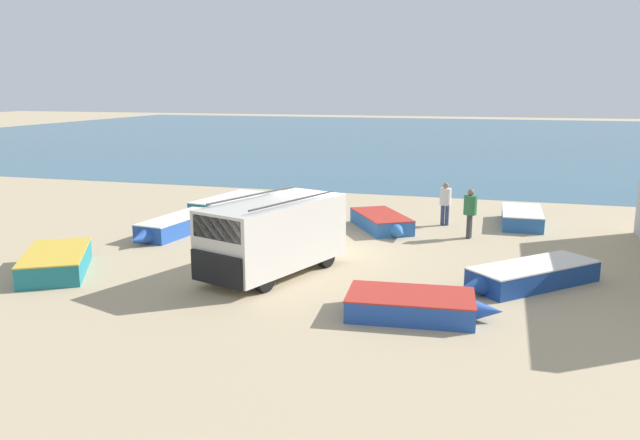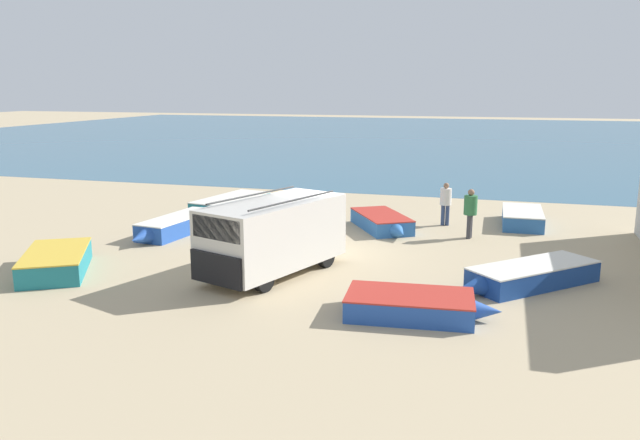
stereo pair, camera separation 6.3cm
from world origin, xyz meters
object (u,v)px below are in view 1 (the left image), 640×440
(fishing_rowboat_4, at_px, (382,222))
(fisherman_1, at_px, (470,209))
(fishing_rowboat_2, at_px, (529,275))
(fishing_rowboat_5, at_px, (229,203))
(fishing_rowboat_3, at_px, (57,261))
(fishing_rowboat_0, at_px, (522,217))
(fishing_rowboat_1, at_px, (175,226))
(fisherman_0, at_px, (445,200))
(fishing_rowboat_6, at_px, (414,305))
(parked_van, at_px, (273,234))

(fishing_rowboat_4, relative_size, fisherman_1, 2.12)
(fishing_rowboat_2, bearing_deg, fishing_rowboat_5, -77.10)
(fishing_rowboat_3, bearing_deg, fishing_rowboat_4, -75.25)
(fishing_rowboat_0, height_order, fisherman_1, fisherman_1)
(fishing_rowboat_1, height_order, fisherman_0, fisherman_0)
(fishing_rowboat_3, distance_m, fisherman_1, 14.06)
(fishing_rowboat_4, xyz_separation_m, fishing_rowboat_6, (2.50, -9.07, -0.02))
(fishing_rowboat_1, relative_size, fishing_rowboat_4, 1.19)
(fishing_rowboat_4, distance_m, fishing_rowboat_5, 7.77)
(fishing_rowboat_1, distance_m, fishing_rowboat_5, 5.18)
(fishing_rowboat_6, distance_m, fisherman_0, 10.53)
(fishing_rowboat_0, xyz_separation_m, fishing_rowboat_1, (-12.57, -5.50, 0.02))
(fishing_rowboat_2, distance_m, fishing_rowboat_6, 4.27)
(fishing_rowboat_4, bearing_deg, fishing_rowboat_5, -137.39)
(fishing_rowboat_5, bearing_deg, fishing_rowboat_3, 6.11)
(fisherman_0, bearing_deg, fishing_rowboat_5, 78.99)
(fishing_rowboat_4, xyz_separation_m, fisherman_0, (2.27, 1.43, 0.74))
(fishing_rowboat_2, distance_m, fishing_rowboat_5, 15.01)
(fishing_rowboat_4, distance_m, fisherman_1, 3.47)
(fishing_rowboat_1, bearing_deg, fishing_rowboat_0, 120.53)
(fishing_rowboat_5, height_order, fisherman_0, fisherman_0)
(fisherman_0, bearing_deg, fishing_rowboat_1, 108.13)
(fishing_rowboat_1, relative_size, fishing_rowboat_5, 0.90)
(fishing_rowboat_2, bearing_deg, fishing_rowboat_6, 4.84)
(fishing_rowboat_3, bearing_deg, fishing_rowboat_0, -81.73)
(fishing_rowboat_1, xyz_separation_m, fisherman_0, (9.60, 4.44, 0.70))
(fishing_rowboat_1, xyz_separation_m, fishing_rowboat_4, (7.33, 3.00, -0.03))
(fishing_rowboat_3, distance_m, fishing_rowboat_6, 10.84)
(parked_van, relative_size, fisherman_0, 3.00)
(fishing_rowboat_1, height_order, fishing_rowboat_2, fishing_rowboat_1)
(fishing_rowboat_2, bearing_deg, parked_van, -37.73)
(fishing_rowboat_2, xyz_separation_m, fishing_rowboat_3, (-13.57, -2.55, 0.03))
(fishing_rowboat_5, bearing_deg, fisherman_1, 86.77)
(fishing_rowboat_4, bearing_deg, fishing_rowboat_1, -98.88)
(fishing_rowboat_2, xyz_separation_m, fishing_rowboat_4, (-5.25, 5.81, -0.01))
(fishing_rowboat_5, relative_size, fisherman_0, 2.98)
(parked_van, bearing_deg, fishing_rowboat_5, -129.07)
(fisherman_1, bearing_deg, fishing_rowboat_6, -85.30)
(fishing_rowboat_3, bearing_deg, parked_van, -105.98)
(fishing_rowboat_1, relative_size, fisherman_0, 2.68)
(fishing_rowboat_6, bearing_deg, fishing_rowboat_3, 171.09)
(fishing_rowboat_2, height_order, fisherman_1, fisherman_1)
(parked_van, relative_size, fishing_rowboat_3, 1.28)
(parked_van, distance_m, fishing_rowboat_4, 7.08)
(fishing_rowboat_0, relative_size, fisherman_1, 2.18)
(fishing_rowboat_0, bearing_deg, fisherman_0, 108.94)
(fishing_rowboat_0, bearing_deg, fishing_rowboat_5, 90.78)
(fishing_rowboat_5, bearing_deg, fisherman_0, 96.43)
(parked_van, bearing_deg, fishing_rowboat_3, -56.28)
(fishing_rowboat_0, bearing_deg, fishing_rowboat_4, 114.74)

